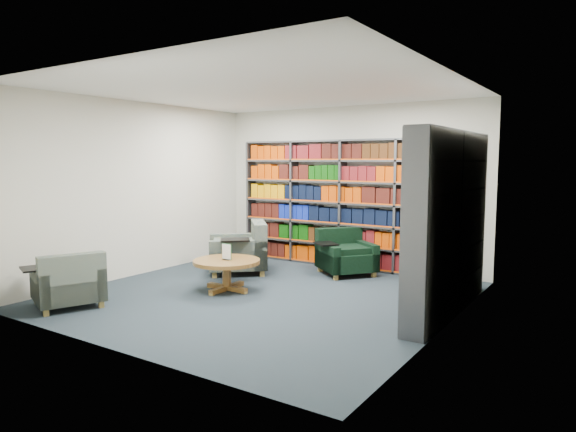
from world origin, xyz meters
The scene contains 7 objects.
room_shell centered at (0.00, 0.00, 1.40)m, with size 5.02×5.02×2.82m.
bookshelf_back centered at (0.00, 2.34, 1.10)m, with size 4.00×0.28×2.20m.
bookshelf_right centered at (2.34, 0.60, 1.10)m, with size 0.28×2.50×2.20m.
chair_teal_left centered at (-1.17, 1.01, 0.34)m, with size 1.30×1.30×0.84m.
chair_green_right centered at (0.29, 1.85, 0.30)m, with size 1.13×1.13×0.73m.
chair_teal_front centered at (-1.73, -1.83, 0.29)m, with size 1.02×1.05×0.71m.
coffee_table centered at (-0.59, -0.10, 0.36)m, with size 0.95×0.95×0.67m.
Camera 1 is at (4.09, -5.63, 1.86)m, focal length 32.00 mm.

